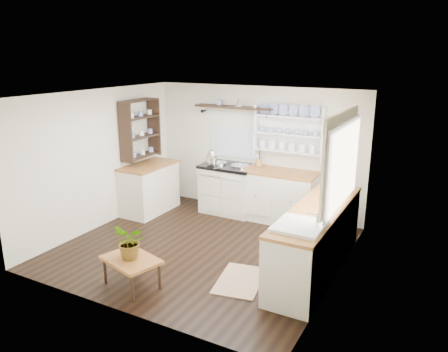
% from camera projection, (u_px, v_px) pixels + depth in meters
% --- Properties ---
extents(floor, '(4.00, 3.80, 0.01)m').
position_uv_depth(floor, '(203.00, 248.00, 6.63)').
color(floor, black).
rests_on(floor, ground).
extents(wall_back, '(4.00, 0.02, 2.30)m').
position_uv_depth(wall_back, '(256.00, 150.00, 7.93)').
color(wall_back, silver).
rests_on(wall_back, ground).
extents(wall_right, '(0.02, 3.80, 2.30)m').
position_uv_depth(wall_right, '(341.00, 195.00, 5.41)').
color(wall_right, silver).
rests_on(wall_right, ground).
extents(wall_left, '(0.02, 3.80, 2.30)m').
position_uv_depth(wall_left, '(99.00, 159.00, 7.24)').
color(wall_left, silver).
rests_on(wall_left, ground).
extents(ceiling, '(4.00, 3.80, 0.01)m').
position_uv_depth(ceiling, '(201.00, 95.00, 6.01)').
color(ceiling, white).
rests_on(ceiling, wall_back).
extents(window, '(0.08, 1.55, 1.22)m').
position_uv_depth(window, '(342.00, 160.00, 5.45)').
color(window, white).
rests_on(window, wall_right).
extents(aga_cooker, '(1.00, 0.70, 0.93)m').
position_uv_depth(aga_cooker, '(229.00, 188.00, 8.02)').
color(aga_cooker, beige).
rests_on(aga_cooker, floor).
extents(back_cabinets, '(1.27, 0.63, 0.90)m').
position_uv_depth(back_cabinets, '(280.00, 196.00, 7.59)').
color(back_cabinets, beige).
rests_on(back_cabinets, floor).
extents(right_cabinets, '(0.62, 2.43, 0.90)m').
position_uv_depth(right_cabinets, '(316.00, 239.00, 5.82)').
color(right_cabinets, beige).
rests_on(right_cabinets, floor).
extents(belfast_sink, '(0.55, 0.60, 0.45)m').
position_uv_depth(belfast_sink, '(299.00, 235.00, 5.09)').
color(belfast_sink, white).
rests_on(belfast_sink, right_cabinets).
extents(left_cabinets, '(0.62, 1.13, 0.90)m').
position_uv_depth(left_cabinets, '(149.00, 187.00, 8.05)').
color(left_cabinets, beige).
rests_on(left_cabinets, floor).
extents(plate_rack, '(1.20, 0.22, 0.90)m').
position_uv_depth(plate_rack, '(291.00, 131.00, 7.49)').
color(plate_rack, white).
rests_on(plate_rack, wall_back).
extents(high_shelf, '(1.50, 0.29, 0.16)m').
position_uv_depth(high_shelf, '(234.00, 108.00, 7.80)').
color(high_shelf, black).
rests_on(high_shelf, wall_back).
extents(left_shelving, '(0.28, 0.80, 1.05)m').
position_uv_depth(left_shelving, '(140.00, 128.00, 7.82)').
color(left_shelving, black).
rests_on(left_shelving, wall_left).
extents(kettle, '(0.19, 0.19, 0.24)m').
position_uv_depth(kettle, '(212.00, 157.00, 7.88)').
color(kettle, silver).
rests_on(kettle, aga_cooker).
extents(utensil_crock, '(0.12, 0.12, 0.14)m').
position_uv_depth(utensil_crock, '(259.00, 163.00, 7.72)').
color(utensil_crock, olive).
rests_on(utensil_crock, back_cabinets).
extents(center_table, '(0.82, 0.68, 0.38)m').
position_uv_depth(center_table, '(131.00, 262.00, 5.45)').
color(center_table, brown).
rests_on(center_table, floor).
extents(potted_plant, '(0.54, 0.52, 0.45)m').
position_uv_depth(potted_plant, '(130.00, 242.00, 5.38)').
color(potted_plant, '#3F7233').
rests_on(potted_plant, center_table).
extents(floor_rug, '(0.70, 0.94, 0.02)m').
position_uv_depth(floor_rug, '(240.00, 280.00, 5.66)').
color(floor_rug, '#9B775A').
rests_on(floor_rug, floor).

